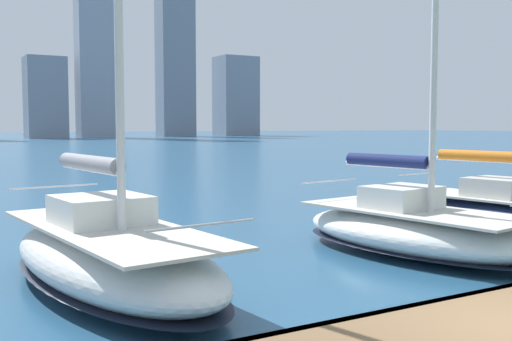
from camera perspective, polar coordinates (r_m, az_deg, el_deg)
The scene contains 3 objects.
sailboat_orange at distance 18.70m, azimuth 23.07°, elevation -3.83°, with size 3.52×7.65×9.66m.
sailboat_navy at distance 15.35m, azimuth 14.71°, elevation -5.18°, with size 3.81×6.90×13.02m.
sailboat_grey at distance 12.01m, azimuth -13.72°, elevation -7.64°, with size 3.58×7.77×11.64m.
Camera 1 is at (6.86, 4.85, 3.18)m, focal length 42.00 mm.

